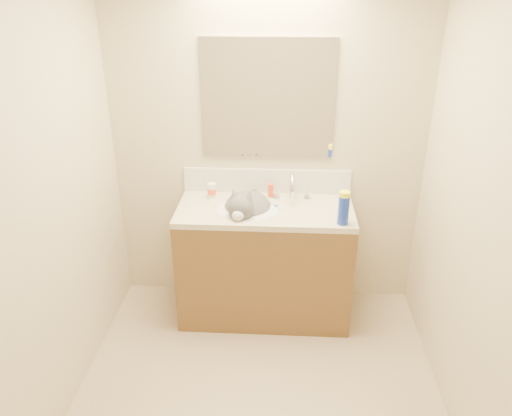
# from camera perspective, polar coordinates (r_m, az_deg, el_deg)

# --- Properties ---
(ground) EXTENTS (2.50, 2.50, 0.00)m
(ground) POSITION_cam_1_polar(r_m,az_deg,el_deg) (3.12, 0.12, -22.50)
(ground) COLOR tan
(ground) RESTS_ON ground
(room_shell) EXTENTS (2.24, 2.54, 2.52)m
(room_shell) POSITION_cam_1_polar(r_m,az_deg,el_deg) (2.25, 0.15, 3.88)
(room_shell) COLOR #C2B190
(room_shell) RESTS_ON ground
(vanity_cabinet) EXTENTS (1.20, 0.55, 0.82)m
(vanity_cabinet) POSITION_cam_1_polar(r_m,az_deg,el_deg) (3.61, 1.00, -6.45)
(vanity_cabinet) COLOR brown
(vanity_cabinet) RESTS_ON ground
(counter_slab) EXTENTS (1.20, 0.55, 0.04)m
(counter_slab) POSITION_cam_1_polar(r_m,az_deg,el_deg) (3.40, 1.06, -0.27)
(counter_slab) COLOR #C4B79A
(counter_slab) RESTS_ON vanity_cabinet
(basin) EXTENTS (0.45, 0.36, 0.14)m
(basin) POSITION_cam_1_polar(r_m,az_deg,el_deg) (3.40, -0.99, -1.20)
(basin) COLOR white
(basin) RESTS_ON vanity_cabinet
(faucet) EXTENTS (0.28, 0.20, 0.21)m
(faucet) POSITION_cam_1_polar(r_m,az_deg,el_deg) (3.48, 4.13, 2.20)
(faucet) COLOR silver
(faucet) RESTS_ON counter_slab
(cat) EXTENTS (0.40, 0.49, 0.35)m
(cat) POSITION_cam_1_polar(r_m,az_deg,el_deg) (3.40, -1.08, -0.18)
(cat) COLOR #4E4C4E
(cat) RESTS_ON basin
(backsplash) EXTENTS (1.20, 0.02, 0.18)m
(backsplash) POSITION_cam_1_polar(r_m,az_deg,el_deg) (3.59, 1.25, 3.12)
(backsplash) COLOR silver
(backsplash) RESTS_ON counter_slab
(mirror) EXTENTS (0.90, 0.02, 0.80)m
(mirror) POSITION_cam_1_polar(r_m,az_deg,el_deg) (3.42, 1.34, 12.32)
(mirror) COLOR white
(mirror) RESTS_ON room_shell
(pill_bottle) EXTENTS (0.07, 0.07, 0.11)m
(pill_bottle) POSITION_cam_1_polar(r_m,az_deg,el_deg) (3.54, -5.07, 2.02)
(pill_bottle) COLOR white
(pill_bottle) RESTS_ON counter_slab
(pill_label) EXTENTS (0.07, 0.07, 0.04)m
(pill_label) POSITION_cam_1_polar(r_m,az_deg,el_deg) (3.55, -5.07, 1.91)
(pill_label) COLOR #FC4F2A
(pill_label) RESTS_ON pill_bottle
(silver_jar) EXTENTS (0.06, 0.06, 0.06)m
(silver_jar) POSITION_cam_1_polar(r_m,az_deg,el_deg) (3.55, -0.25, 1.78)
(silver_jar) COLOR #B7B7BC
(silver_jar) RESTS_ON counter_slab
(amber_bottle) EXTENTS (0.05, 0.05, 0.10)m
(amber_bottle) POSITION_cam_1_polar(r_m,az_deg,el_deg) (3.54, 1.69, 2.03)
(amber_bottle) COLOR #F1511C
(amber_bottle) RESTS_ON counter_slab
(toothbrush) EXTENTS (0.09, 0.12, 0.01)m
(toothbrush) POSITION_cam_1_polar(r_m,az_deg,el_deg) (3.40, 2.38, 0.21)
(toothbrush) COLOR white
(toothbrush) RESTS_ON counter_slab
(toothbrush_head) EXTENTS (0.03, 0.04, 0.02)m
(toothbrush_head) POSITION_cam_1_polar(r_m,az_deg,el_deg) (3.40, 2.38, 0.27)
(toothbrush_head) COLOR #608ACC
(toothbrush_head) RESTS_ON counter_slab
(spray_can) EXTENTS (0.09, 0.09, 0.19)m
(spray_can) POSITION_cam_1_polar(r_m,az_deg,el_deg) (3.18, 9.96, -0.24)
(spray_can) COLOR #1731A5
(spray_can) RESTS_ON counter_slab
(spray_cap) EXTENTS (0.09, 0.09, 0.04)m
(spray_cap) POSITION_cam_1_polar(r_m,az_deg,el_deg) (3.14, 10.11, 1.50)
(spray_cap) COLOR #EAFB1A
(spray_cap) RESTS_ON spray_can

